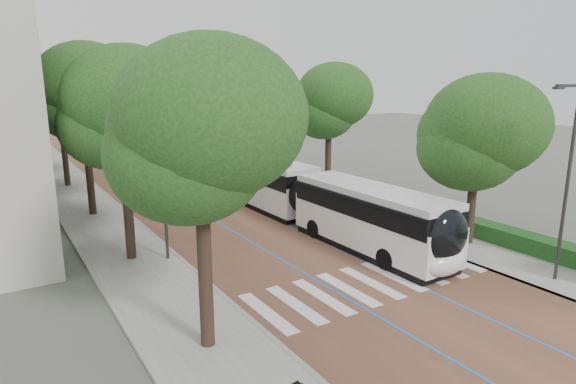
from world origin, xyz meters
The scene contains 18 objects.
ground centered at (0.00, 0.00, 0.00)m, with size 160.00×160.00×0.00m, color #51544C.
road centered at (0.00, 40.00, 0.01)m, with size 11.00×140.00×0.02m, color brown.
sidewalk_left centered at (-7.50, 40.00, 0.06)m, with size 4.00×140.00×0.12m, color gray.
sidewalk_right centered at (7.50, 40.00, 0.06)m, with size 4.00×140.00×0.12m, color gray.
kerb_left centered at (-5.60, 40.00, 0.06)m, with size 0.20×140.00×0.14m, color gray.
kerb_right centered at (5.60, 40.00, 0.06)m, with size 0.20×140.00×0.14m, color gray.
zebra_crossing centered at (0.20, 1.00, 0.03)m, with size 10.55×3.60×0.01m.
lane_line_left centered at (-1.60, 40.00, 0.02)m, with size 0.12×126.00×0.01m, color #2464B6.
lane_line_right centered at (1.60, 40.00, 0.02)m, with size 0.12×126.00×0.01m, color #2464B6.
hedge centered at (9.10, 0.00, 0.52)m, with size 1.20×14.00×0.80m, color #164216.
streetlight_near centered at (6.62, -3.00, 4.82)m, with size 1.82×0.20×8.00m.
streetlight_far centered at (6.62, 22.00, 4.82)m, with size 1.82×0.20×8.00m.
lamp_post_left centered at (-6.10, 8.00, 4.12)m, with size 0.14×0.14×8.00m, color #303133.
trees_left centered at (-7.50, 24.87, 6.86)m, with size 6.18×60.34×9.89m.
trees_right centered at (7.70, 20.64, 6.38)m, with size 5.92×47.65×9.22m.
lead_bus centered at (2.76, 7.85, 1.63)m, with size 2.75×18.43×3.20m.
bus_queued_0 centered at (2.79, 23.91, 1.62)m, with size 2.85×12.46×3.20m.
bus_queued_1 centered at (2.67, 37.74, 1.62)m, with size 3.30×12.53×3.20m.
Camera 1 is at (-12.68, -12.88, 8.20)m, focal length 30.00 mm.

